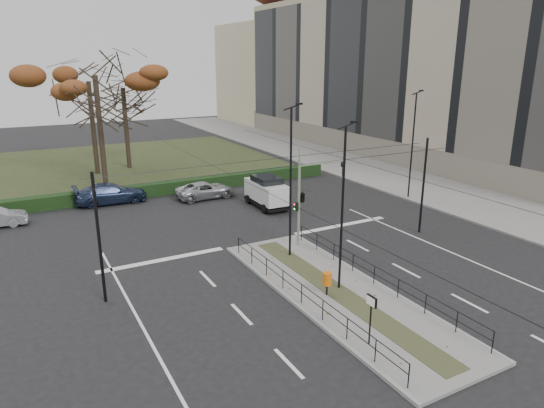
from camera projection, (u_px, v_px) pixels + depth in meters
The scene contains 20 objects.
ground at pixel (309, 275), 24.62m from camera, with size 140.00×140.00×0.00m, color black.
median_island at pixel (338, 293), 22.49m from camera, with size 4.40×15.00×0.14m, color #625F5D.
sidewalk_east at pixel (339, 162), 51.36m from camera, with size 8.00×90.00×0.14m, color #625F5D.
park at pixel (87, 168), 48.79m from camera, with size 38.00×26.00×0.10m, color #263018.
hedge at pixel (113, 194), 37.38m from camera, with size 38.00×1.00×1.00m, color black.
apartment_block at pixel (404, 60), 54.63m from camera, with size 13.09×52.10×21.64m.
median_railing at pixel (340, 276), 22.15m from camera, with size 4.14×13.24×0.92m.
catenary at pixel (293, 202), 25.00m from camera, with size 20.00×34.00×6.00m.
traffic_light at pixel (303, 195), 27.47m from camera, with size 3.46×1.98×5.08m.
litter_bin at pixel (327, 279), 21.99m from camera, with size 0.42×0.42×1.08m.
info_panel at pixel (371, 307), 17.92m from camera, with size 0.11×0.52×2.00m.
streetlamp_median_near at pixel (343, 207), 21.76m from camera, with size 0.65×0.13×7.82m.
streetlamp_median_far at pixel (291, 181), 25.50m from camera, with size 0.69×0.14×8.24m.
streetlamp_sidewalk at pixel (413, 144), 36.88m from camera, with size 0.68×0.14×8.18m.
parked_car_third at pixel (111, 193), 36.68m from camera, with size 2.15×5.29×1.54m, color #1F2B49.
parked_car_fourth at pixel (206, 190), 38.07m from camera, with size 2.14×4.64×1.29m, color #9E9FA5.
white_van at pixel (267, 191), 35.66m from camera, with size 2.06×4.31×2.31m.
rust_tree at pixel (88, 81), 43.73m from camera, with size 10.47×10.47×11.19m.
bare_tree_center at pixel (123, 94), 46.54m from camera, with size 7.06×7.06×10.37m.
bare_tree_near at pixel (96, 84), 38.73m from camera, with size 6.32×6.32×12.23m.
Camera 1 is at (-12.42, -18.93, 10.48)m, focal length 32.00 mm.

